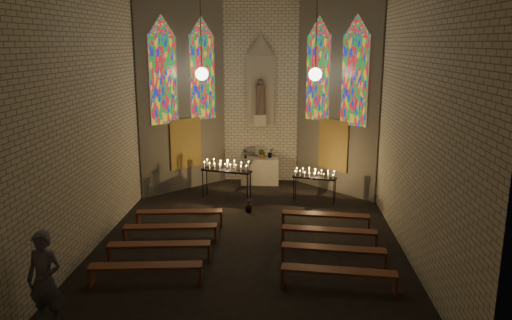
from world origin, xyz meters
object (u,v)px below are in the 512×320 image
Objects in this scene: votive_stand_right at (315,175)px; visitor at (45,280)px; aisle_flower_pot at (249,205)px; altar at (260,171)px; votive_stand_left at (226,168)px.

visitor reaches higher than votive_stand_right.
votive_stand_right is at bearing 29.29° from aisle_flower_pot.
altar is 3.27m from aisle_flower_pot.
aisle_flower_pot is at bearing -93.43° from altar.
altar is at bearing 86.57° from aisle_flower_pot.
votive_stand_right is 0.79× the size of visitor.
altar reaches higher than aisle_flower_pot.
altar is 0.94× the size of votive_stand_right.
visitor is at bearing -108.77° from votive_stand_right.
aisle_flower_pot is at bearing 70.64° from visitor.
visitor is at bearing -90.90° from votive_stand_left.
aisle_flower_pot is 2.53m from votive_stand_right.
altar is at bearing 77.85° from votive_stand_left.
aisle_flower_pot is 0.29× the size of votive_stand_right.
votive_stand_right reaches higher than aisle_flower_pot.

